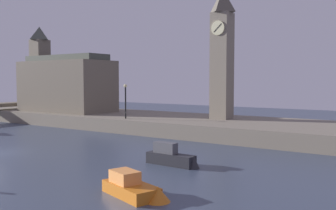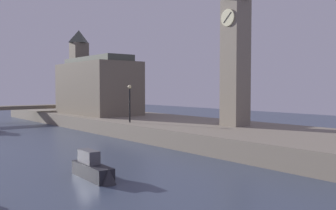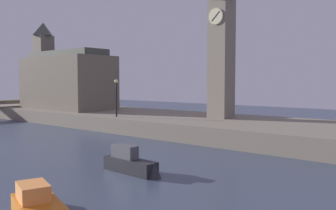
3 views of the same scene
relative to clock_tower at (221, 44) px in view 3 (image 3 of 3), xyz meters
The scene contains 6 objects.
far_embankment 12.37m from the clock_tower, behind, with size 70.00×12.00×1.50m, color slate.
clock_tower is the anchor object (origin of this frame).
parliament_hall 22.62m from the clock_tower, behind, with size 13.10×6.29×11.69m.
streetlamp 11.46m from the clock_tower, 146.40° to the right, with size 0.36×0.36×3.74m.
boat_barge_dark 18.94m from the clock_tower, 74.69° to the right, with size 3.96×1.05×1.51m.
boat_patrol_orange 25.65m from the clock_tower, 73.57° to the right, with size 4.19×2.39×1.28m.
Camera 3 is at (27.99, -9.22, 5.02)m, focal length 38.77 mm.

